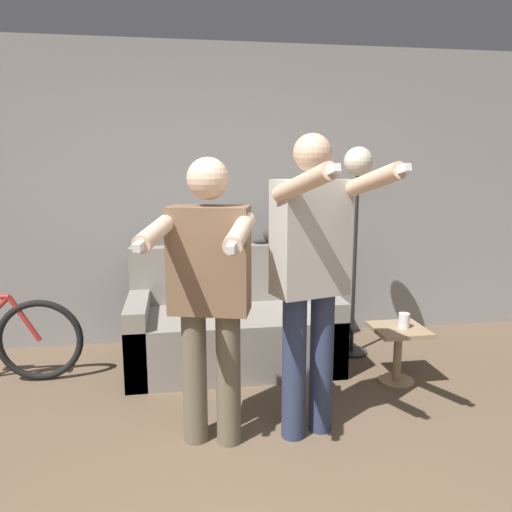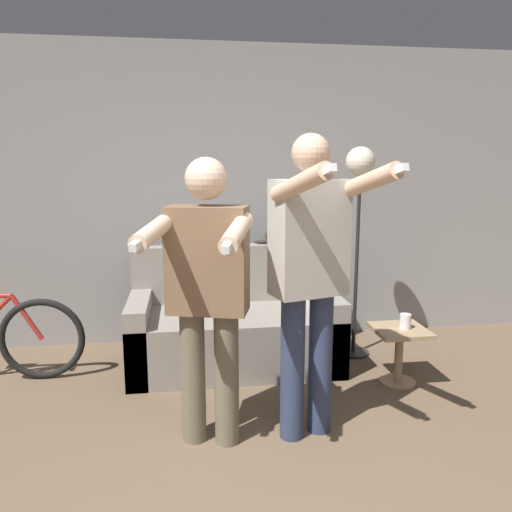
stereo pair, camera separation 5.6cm
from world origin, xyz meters
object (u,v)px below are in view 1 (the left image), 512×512
floor_lamp (357,189)px  side_table (398,344)px  person_left (209,285)px  cup (404,320)px  person_right (312,268)px  couch (233,328)px  cat (283,233)px

floor_lamp → side_table: bearing=-77.2°
person_left → cup: 1.63m
person_right → person_left: bearing=164.4°
couch → cup: size_ratio=15.15×
person_right → cup: person_right is taller
person_left → side_table: person_left is taller
floor_lamp → cup: 1.11m
person_right → cup: (0.87, 0.59, -0.55)m
person_left → cat: size_ratio=3.81×
person_left → floor_lamp: (1.28, 1.19, 0.44)m
couch → person_left: size_ratio=1.00×
floor_lamp → cup: (0.17, -0.60, -0.92)m
person_left → cup: bearing=37.9°
side_table → cup: size_ratio=3.91×
couch → cup: (1.19, -0.54, 0.18)m
person_left → person_right: (0.58, 0.00, 0.08)m
person_left → person_right: person_right is taller
person_left → cup: person_left is taller
person_left → side_table: size_ratio=3.89×
side_table → person_right: bearing=-144.3°
couch → side_table: couch is taller
cat → person_right: bearing=-95.6°
cat → cup: bearing=-49.0°
person_left → couch: bearing=92.9°
couch → person_left: bearing=-102.7°
cat → floor_lamp: (0.56, -0.24, 0.38)m
person_left → cup: (1.44, 0.59, -0.47)m
person_left → person_right: 0.58m
floor_lamp → person_right: bearing=-120.3°
couch → person_right: bearing=-74.1°
person_right → floor_lamp: size_ratio=1.02×
side_table → floor_lamp: bearing=102.8°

